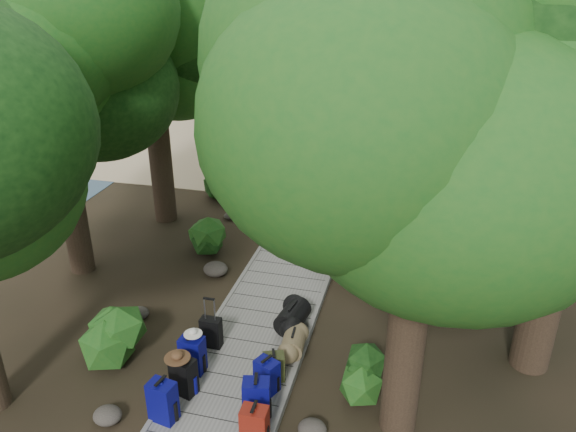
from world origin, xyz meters
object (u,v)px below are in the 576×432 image
(backpack_left_a, at_px, (163,399))
(backpack_right_b, at_px, (256,397))
(backpack_right_d, at_px, (274,366))
(duffel_right_khaki, at_px, (293,342))
(duffel_right_black, at_px, (293,317))
(suitcase_on_boardwalk, at_px, (211,332))
(backpack_left_c, at_px, (192,353))
(kayak, at_px, (275,146))
(sun_lounger, at_px, (418,148))
(backpack_left_b, at_px, (184,374))
(backpack_right_a, at_px, (254,424))
(backpack_right_c, at_px, (267,374))
(lone_suitcase_on_sand, at_px, (350,159))

(backpack_left_a, bearing_deg, backpack_right_b, 27.22)
(backpack_right_d, height_order, duffel_right_khaki, backpack_right_d)
(duffel_right_black, xyz_separation_m, suitcase_on_boardwalk, (-1.33, -0.93, 0.06))
(backpack_left_c, height_order, kayak, backpack_left_c)
(backpack_right_d, bearing_deg, duffel_right_black, 70.69)
(duffel_right_khaki, bearing_deg, backpack_left_c, -153.64)
(backpack_right_d, height_order, sun_lounger, backpack_right_d)
(duffel_right_khaki, bearing_deg, kayak, 103.00)
(backpack_left_b, bearing_deg, kayak, 114.27)
(backpack_right_a, height_order, duffel_right_black, backpack_right_a)
(duffel_right_khaki, distance_m, duffel_right_black, 0.75)
(backpack_left_a, bearing_deg, kayak, 108.63)
(backpack_left_a, height_order, backpack_left_c, backpack_left_a)
(backpack_right_a, height_order, suitcase_on_boardwalk, backpack_right_a)
(suitcase_on_boardwalk, bearing_deg, backpack_right_d, -22.68)
(backpack_left_b, bearing_deg, sun_lounger, 92.19)
(backpack_right_c, bearing_deg, duffel_right_black, 114.72)
(backpack_right_b, xyz_separation_m, backpack_right_c, (-0.01, 0.61, -0.06))
(suitcase_on_boardwalk, xyz_separation_m, sun_lounger, (3.25, 12.59, -0.14))
(suitcase_on_boardwalk, relative_size, sun_lounger, 0.37)
(backpack_left_c, height_order, sun_lounger, backpack_left_c)
(sun_lounger, bearing_deg, backpack_left_b, -82.53)
(sun_lounger, bearing_deg, lone_suitcase_on_sand, -115.80)
(backpack_right_a, relative_size, duffel_right_black, 0.92)
(backpack_left_c, distance_m, kayak, 12.59)
(backpack_right_b, relative_size, duffel_right_black, 0.99)
(backpack_left_c, distance_m, lone_suitcase_on_sand, 11.23)
(lone_suitcase_on_sand, bearing_deg, backpack_right_d, -104.00)
(suitcase_on_boardwalk, bearing_deg, duffel_right_black, 35.34)
(backpack_right_d, height_order, suitcase_on_boardwalk, suitcase_on_boardwalk)
(backpack_right_c, height_order, sun_lounger, backpack_right_c)
(backpack_right_a, relative_size, backpack_right_b, 0.94)
(kayak, height_order, sun_lounger, sun_lounger)
(duffel_right_khaki, xyz_separation_m, duffel_right_black, (-0.20, 0.73, 0.04))
(duffel_right_khaki, relative_size, kayak, 0.18)
(backpack_right_d, height_order, lone_suitcase_on_sand, lone_suitcase_on_sand)
(duffel_right_khaki, distance_m, kayak, 12.04)
(lone_suitcase_on_sand, xyz_separation_m, kayak, (-3.03, 1.26, -0.17))
(backpack_right_d, xyz_separation_m, lone_suitcase_on_sand, (-0.36, 11.03, -0.04))
(backpack_left_b, distance_m, suitcase_on_boardwalk, 1.27)
(lone_suitcase_on_sand, bearing_deg, backpack_right_b, -104.28)
(backpack_right_a, relative_size, kayak, 0.21)
(duffel_right_black, bearing_deg, backpack_right_c, -80.20)
(backpack_left_c, bearing_deg, duffel_right_black, 54.58)
(backpack_left_b, distance_m, lone_suitcase_on_sand, 11.76)
(backpack_left_a, bearing_deg, suitcase_on_boardwalk, 98.71)
(backpack_left_a, relative_size, backpack_right_c, 1.19)
(backpack_right_d, bearing_deg, suitcase_on_boardwalk, 136.14)
(backpack_left_b, xyz_separation_m, backpack_right_d, (1.36, 0.69, -0.09))
(backpack_left_b, relative_size, lone_suitcase_on_sand, 1.09)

